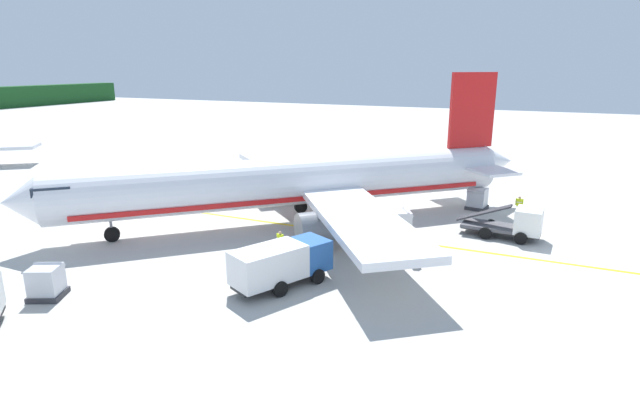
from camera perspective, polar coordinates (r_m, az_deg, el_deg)
ground at (r=59.03m, az=-28.20°, el=1.26°), size 240.00×320.00×0.20m
airliner_foreground at (r=40.46m, az=-2.44°, el=2.43°), size 31.33×32.98×11.90m
service_truck_fuel at (r=29.33m, az=-4.39°, el=-6.68°), size 6.36×4.63×2.53m
service_truck_baggage at (r=39.86m, az=21.24°, el=-2.10°), size 2.72×6.12×2.53m
cargo_container_near at (r=38.11m, az=9.06°, el=-2.29°), size 2.32×2.32×2.12m
cargo_container_mid at (r=47.03m, az=17.40°, el=0.52°), size 1.97×1.97×2.03m
cargo_container_far at (r=31.89m, az=-28.59°, el=-7.81°), size 2.27×2.27×1.94m
crew_marshaller at (r=33.01m, az=10.58°, el=-5.18°), size 0.51×0.46×1.70m
crew_loader_left at (r=34.41m, az=-4.54°, el=-4.20°), size 0.34×0.61×1.61m
crew_loader_right at (r=46.27m, az=21.64°, el=-0.06°), size 0.25×0.63×1.69m
apron_guide_line at (r=38.76m, az=3.07°, el=-3.37°), size 0.30×60.00×0.01m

